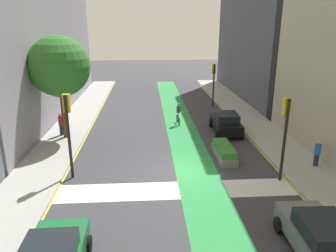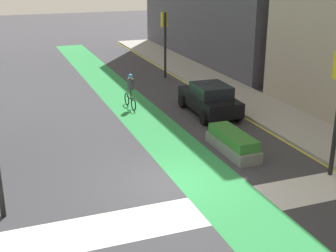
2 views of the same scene
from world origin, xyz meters
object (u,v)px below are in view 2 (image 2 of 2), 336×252
object	(u,v)px
median_planter	(233,143)
cyclist_in_lane	(130,90)
traffic_signal_far_right	(164,32)
car_black_right_far	(210,99)

from	to	relation	value
median_planter	cyclist_in_lane	bearing A→B (deg)	106.62
traffic_signal_far_right	cyclist_in_lane	distance (m)	7.57
cyclist_in_lane	median_planter	distance (m)	7.55
traffic_signal_far_right	car_black_right_far	size ratio (longest dim) A/B	1.00
traffic_signal_far_right	car_black_right_far	world-z (taller)	traffic_signal_far_right
car_black_right_far	median_planter	world-z (taller)	car_black_right_far
car_black_right_far	median_planter	xyz separation A→B (m)	(-1.28, -4.85, -0.40)
car_black_right_far	median_planter	bearing A→B (deg)	-104.79
traffic_signal_far_right	car_black_right_far	distance (m)	8.69
car_black_right_far	median_planter	size ratio (longest dim) A/B	1.40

